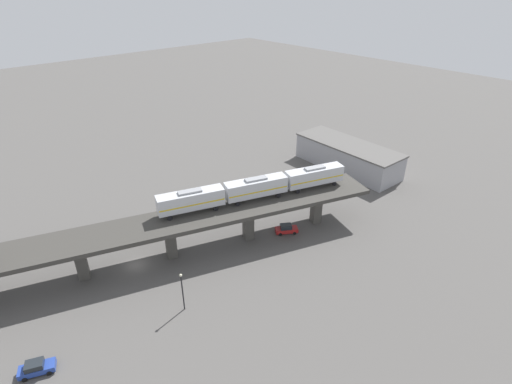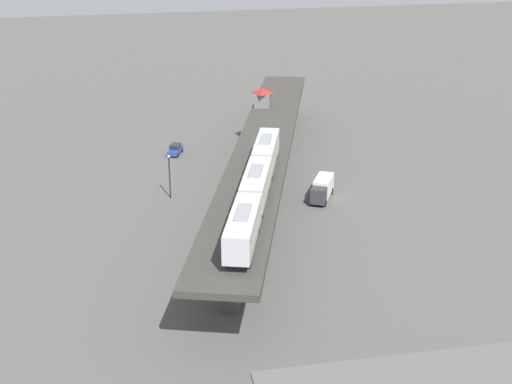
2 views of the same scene
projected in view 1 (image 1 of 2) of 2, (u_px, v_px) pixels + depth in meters
ground_plane at (136, 265)px, 70.90m from camera, size 400.00×400.00×0.00m
elevated_viaduct at (130, 235)px, 67.71m from camera, size 38.04×89.68×7.54m
subway_train at (256, 187)px, 75.17m from camera, size 14.82×36.07×4.45m
street_car_red at (286, 229)px, 79.14m from camera, size 3.91×4.67×1.89m
street_car_blue at (36, 368)px, 51.33m from camera, size 3.36×4.75×1.89m
delivery_truck at (145, 226)px, 78.67m from camera, size 5.46×7.39×3.20m
street_lamp at (182, 289)px, 59.59m from camera, size 0.44×0.44×6.94m
warehouse_building at (348, 156)px, 104.58m from camera, size 28.93×11.28×6.80m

